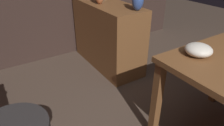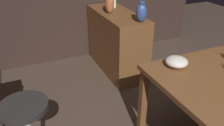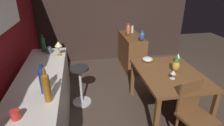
% 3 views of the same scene
% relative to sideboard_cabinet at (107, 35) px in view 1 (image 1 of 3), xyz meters
% --- Properties ---
extents(sideboard_cabinet, '(1.10, 0.44, 0.82)m').
position_rel_sideboard_cabinet_xyz_m(sideboard_cabinet, '(0.00, 0.00, 0.00)').
color(sideboard_cabinet, brown).
rests_on(sideboard_cabinet, ground_plane).
extents(fruit_bowl, '(0.18, 0.18, 0.08)m').
position_rel_sideboard_cabinet_xyz_m(fruit_bowl, '(-1.37, 0.10, 0.37)').
color(fruit_bowl, beige).
rests_on(fruit_bowl, dining_table).
extents(vase_ceramic_blue, '(0.12, 0.12, 0.23)m').
position_rel_sideboard_cabinet_xyz_m(vase_ceramic_blue, '(-0.46, -0.09, 0.52)').
color(vase_ceramic_blue, '#334C8C').
rests_on(vase_ceramic_blue, sideboard_cabinet).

